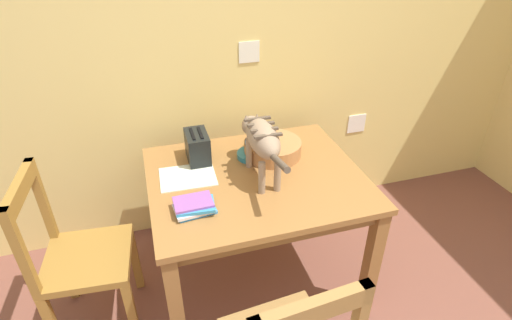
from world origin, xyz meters
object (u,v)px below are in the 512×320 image
Objects in this scene: saucer_bowl at (252,155)px; book_stack at (194,206)px; dining_table at (256,189)px; toaster at (197,147)px; magazine at (188,177)px; wicker_basket at (273,148)px; wooden_chair_near at (79,257)px; cat at (261,138)px; coffee_mug at (252,146)px.

book_stack reaches higher than saucer_bowl.
toaster is (-0.27, 0.25, 0.18)m from dining_table.
book_stack is at bearing -150.79° from dining_table.
dining_table is 5.68× the size of book_stack.
book_stack reaches higher than magazine.
dining_table is 0.28m from wicker_basket.
wicker_basket is 0.43m from toaster.
saucer_bowl is at bearing 45.05° from book_stack.
wooden_chair_near is at bearing -167.20° from wicker_basket.
cat reaches higher than magazine.
magazine is 0.68m from wooden_chair_near.
toaster is at bearing 119.87° from wooden_chair_near.
wooden_chair_near is (-1.11, -0.25, -0.31)m from wicker_basket.
coffee_mug is (0.00, -0.00, 0.05)m from saucer_bowl.
magazine is (-0.38, 0.09, -0.22)m from cat.
cat reaches higher than toaster.
magazine is 0.30m from book_stack.
toaster is at bearing 169.66° from saucer_bowl.
wooden_chair_near reaches higher than wicker_basket.
wooden_chair_near is (-0.68, -0.32, -0.35)m from toaster.
dining_table is 1.76× the size of cat.
coffee_mug reaches higher than saucer_bowl.
coffee_mug is at bearing 79.35° from dining_table.
wicker_basket is (0.13, 0.18, -0.18)m from cat.
wooden_chair_near is (-0.99, -0.26, -0.28)m from saucer_bowl.
wicker_basket is at bearing 107.71° from wooden_chair_near.
wooden_chair_near is at bearing 167.04° from book_stack.
book_stack is 0.61× the size of wicker_basket.
magazine is at bearing 109.97° from wooden_chair_near.
book_stack is at bearing 81.96° from wooden_chair_near.
dining_table is at bearing -12.19° from magazine.
cat reaches higher than wooden_chair_near.
toaster is at bearing 137.17° from dining_table.
cat is at bearing -11.26° from magazine.
wooden_chair_near is at bearing -174.83° from cat.
wicker_basket is (0.12, -0.01, -0.02)m from coffee_mug.
coffee_mug is at bearing 44.78° from book_stack.
wicker_basket reaches higher than saucer_bowl.
cat is at bearing -92.32° from coffee_mug.
magazine is 0.31× the size of wooden_chair_near.
dining_table is 1.20× the size of wooden_chair_near.
wooden_chair_near is at bearing -165.11° from coffee_mug.
cat reaches higher than saucer_bowl.
book_stack is (-0.40, -0.40, 0.01)m from saucer_bowl.
saucer_bowl reaches higher than magazine.
book_stack is (-0.40, -0.40, -0.04)m from coffee_mug.
wicker_basket is (0.51, 0.09, 0.04)m from magazine.
toaster is 0.83m from wooden_chair_near.
coffee_mug is 0.31m from toaster.
magazine is (-0.35, 0.09, 0.09)m from dining_table.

